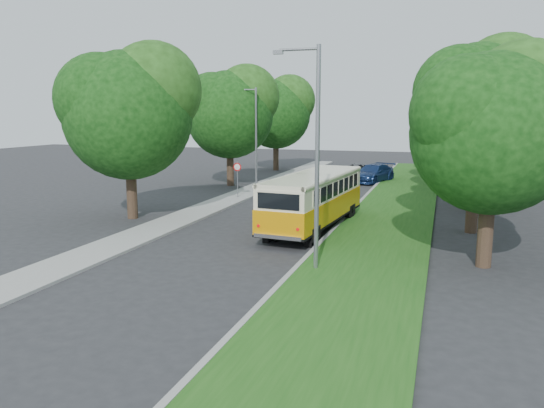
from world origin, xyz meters
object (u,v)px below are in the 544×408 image
(car_silver, at_px, (322,202))
(car_white, at_px, (333,191))
(car_blue, at_px, (373,173))
(lamppost_far, at_px, (255,135))
(vintage_bus, at_px, (314,201))
(car_grey, at_px, (361,172))
(lamppost_near, at_px, (315,151))

(car_silver, height_order, car_white, car_silver)
(car_silver, bearing_deg, car_blue, 88.05)
(lamppost_far, xyz_separation_m, vintage_bus, (7.25, -11.53, -2.72))
(car_white, distance_m, car_grey, 11.25)
(lamppost_far, bearing_deg, car_blue, 44.24)
(vintage_bus, xyz_separation_m, car_blue, (0.45, 19.02, -0.65))
(car_grey, bearing_deg, car_white, -107.42)
(car_white, bearing_deg, lamppost_far, 149.09)
(lamppost_near, distance_m, car_grey, 27.50)
(car_white, bearing_deg, car_grey, 80.37)
(car_silver, bearing_deg, car_grey, 92.43)
(lamppost_far, bearing_deg, lamppost_near, -64.29)
(lamppost_near, distance_m, car_white, 16.53)
(car_silver, xyz_separation_m, car_white, (-0.28, 4.66, -0.03))
(car_blue, relative_size, car_grey, 1.03)
(car_silver, bearing_deg, lamppost_near, -77.02)
(lamppost_far, relative_size, vintage_bus, 0.80)
(car_blue, bearing_deg, lamppost_far, -117.06)
(lamppost_near, bearing_deg, car_blue, 92.66)
(vintage_bus, bearing_deg, lamppost_far, 127.40)
(car_silver, xyz_separation_m, car_grey, (-0.14, 15.91, 0.03))
(lamppost_far, height_order, car_white, lamppost_far)
(lamppost_near, xyz_separation_m, lamppost_far, (-8.91, 18.50, -0.25))
(lamppost_near, bearing_deg, car_silver, 101.07)
(lamppost_far, relative_size, car_white, 1.95)
(car_white, bearing_deg, vintage_bus, -93.67)
(lamppost_near, relative_size, vintage_bus, 0.85)
(lamppost_near, relative_size, car_grey, 1.60)
(car_white, height_order, car_blue, car_blue)
(car_blue, bearing_deg, vintage_bus, -72.66)
(vintage_bus, height_order, car_blue, vintage_bus)
(car_silver, relative_size, car_white, 1.01)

